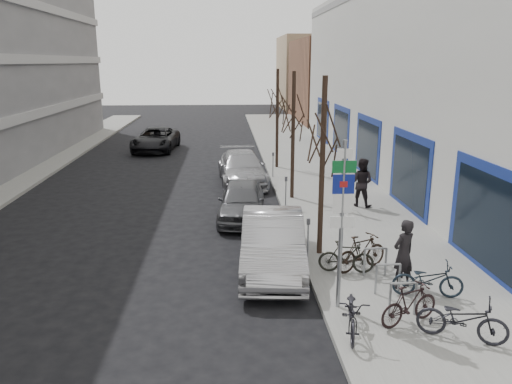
{
  "coord_description": "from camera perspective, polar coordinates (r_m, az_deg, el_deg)",
  "views": [
    {
      "loc": [
        -0.24,
        -10.81,
        5.88
      ],
      "look_at": [
        0.66,
        3.96,
        2.0
      ],
      "focal_mm": 35.0,
      "sensor_mm": 36.0,
      "label": 1
    }
  ],
  "objects": [
    {
      "name": "bike_far_inner",
      "position": [
        14.43,
        11.94,
        -6.72
      ],
      "size": [
        1.82,
        1.27,
        1.08
      ],
      "primitive_type": "imported",
      "rotation": [
        0.0,
        0.0,
        2.03
      ],
      "color": "black",
      "rests_on": "sidewalk_east"
    },
    {
      "name": "parked_car_front",
      "position": [
        14.45,
        1.93,
        -5.79
      ],
      "size": [
        2.13,
        5.12,
        1.65
      ],
      "primitive_type": "imported",
      "rotation": [
        0.0,
        0.0,
        -0.08
      ],
      "color": "#9E9EA3",
      "rests_on": "ground"
    },
    {
      "name": "bike_mid_curb",
      "position": [
        13.32,
        19.07,
        -9.13
      ],
      "size": [
        1.82,
        0.84,
        1.07
      ],
      "primitive_type": "imported",
      "rotation": [
        0.0,
        0.0,
        1.39
      ],
      "color": "black",
      "rests_on": "sidewalk_east"
    },
    {
      "name": "tree_near",
      "position": [
        14.69,
        7.73,
        7.62
      ],
      "size": [
        1.8,
        1.8,
        5.5
      ],
      "color": "black",
      "rests_on": "ground"
    },
    {
      "name": "bike_near_left",
      "position": [
        11.25,
        11.0,
        -13.05
      ],
      "size": [
        0.89,
        1.85,
        1.09
      ],
      "primitive_type": "imported",
      "rotation": [
        0.0,
        0.0,
        -0.21
      ],
      "color": "black",
      "rests_on": "sidewalk_east"
    },
    {
      "name": "bike_far_curb",
      "position": [
        11.63,
        22.54,
        -12.89
      ],
      "size": [
        1.91,
        1.29,
        1.13
      ],
      "primitive_type": "imported",
      "rotation": [
        0.0,
        0.0,
        1.13
      ],
      "color": "black",
      "rests_on": "sidewalk_east"
    },
    {
      "name": "meter_back",
      "position": [
        25.41,
        1.96,
        3.43
      ],
      "size": [
        0.1,
        0.08,
        1.27
      ],
      "color": "gray",
      "rests_on": "sidewalk_east"
    },
    {
      "name": "bike_rack",
      "position": [
        13.18,
        14.85,
        -9.16
      ],
      "size": [
        0.66,
        2.26,
        0.83
      ],
      "color": "gray",
      "rests_on": "sidewalk_east"
    },
    {
      "name": "highway_sign_pole",
      "position": [
        11.63,
        9.79,
        -2.64
      ],
      "size": [
        0.55,
        0.1,
        4.2
      ],
      "color": "gray",
      "rests_on": "ground"
    },
    {
      "name": "tan_building_far",
      "position": [
        67.24,
        8.51,
        13.37
      ],
      "size": [
        13.0,
        12.0,
        9.0
      ],
      "primitive_type": "cube",
      "color": "#937A5B",
      "rests_on": "ground"
    },
    {
      "name": "bike_mid_inner",
      "position": [
        14.21,
        10.27,
        -7.27
      ],
      "size": [
        1.61,
        0.75,
        0.94
      ],
      "primitive_type": "imported",
      "rotation": [
        0.0,
        0.0,
        1.37
      ],
      "color": "black",
      "rests_on": "sidewalk_east"
    },
    {
      "name": "tree_far",
      "position": [
        27.51,
        2.47,
        10.99
      ],
      "size": [
        1.8,
        1.8,
        5.5
      ],
      "color": "black",
      "rests_on": "ground"
    },
    {
      "name": "lane_car",
      "position": [
        34.61,
        -11.38,
        5.93
      ],
      "size": [
        3.0,
        5.73,
        1.54
      ],
      "primitive_type": "imported",
      "rotation": [
        0.0,
        0.0,
        -0.08
      ],
      "color": "black",
      "rests_on": "ground"
    },
    {
      "name": "ground",
      "position": [
        12.31,
        -2.02,
        -13.86
      ],
      "size": [
        120.0,
        120.0,
        0.0
      ],
      "primitive_type": "plane",
      "color": "black",
      "rests_on": "ground"
    },
    {
      "name": "brick_building_far",
      "position": [
        52.54,
        11.36,
        12.38
      ],
      "size": [
        12.0,
        14.0,
        8.0
      ],
      "primitive_type": "cube",
      "color": "brown",
      "rests_on": "ground"
    },
    {
      "name": "bike_near_right",
      "position": [
        11.91,
        17.14,
        -12.12
      ],
      "size": [
        1.67,
        1.07,
        0.98
      ],
      "primitive_type": "imported",
      "rotation": [
        0.0,
        0.0,
        1.97
      ],
      "color": "black",
      "rests_on": "sidewalk_east"
    },
    {
      "name": "meter_front",
      "position": [
        14.87,
        5.97,
        -4.89
      ],
      "size": [
        0.1,
        0.08,
        1.27
      ],
      "color": "gray",
      "rests_on": "sidewalk_east"
    },
    {
      "name": "tree_mid",
      "position": [
        21.07,
        4.31,
        9.82
      ],
      "size": [
        1.8,
        1.8,
        5.5
      ],
      "color": "black",
      "rests_on": "ground"
    },
    {
      "name": "pedestrian_near",
      "position": [
        13.5,
        16.5,
        -6.8
      ],
      "size": [
        0.8,
        0.71,
        1.85
      ],
      "primitive_type": "imported",
      "rotation": [
        0.0,
        0.0,
        3.62
      ],
      "color": "black",
      "rests_on": "sidewalk_east"
    },
    {
      "name": "parked_car_mid",
      "position": [
        19.04,
        -1.63,
        -1.02
      ],
      "size": [
        2.05,
        4.36,
        1.44
      ],
      "primitive_type": "imported",
      "rotation": [
        0.0,
        0.0,
        -0.08
      ],
      "color": "#4E4F53",
      "rests_on": "ground"
    },
    {
      "name": "meter_mid",
      "position": [
        20.08,
        3.44,
        0.36
      ],
      "size": [
        0.1,
        0.08,
        1.27
      ],
      "color": "gray",
      "rests_on": "sidewalk_east"
    },
    {
      "name": "parked_car_back",
      "position": [
        24.67,
        -1.61,
        2.75
      ],
      "size": [
        2.53,
        5.48,
        1.55
      ],
      "primitive_type": "imported",
      "rotation": [
        0.0,
        0.0,
        0.07
      ],
      "color": "#96969B",
      "rests_on": "ground"
    },
    {
      "name": "pedestrian_far",
      "position": [
        20.62,
        11.95,
        1.13
      ],
      "size": [
        0.89,
        0.82,
        2.01
      ],
      "primitive_type": "imported",
      "rotation": [
        0.0,
        0.0,
        2.56
      ],
      "color": "black",
      "rests_on": "sidewalk_east"
    },
    {
      "name": "sidewalk_east",
      "position": [
        22.12,
        9.0,
        -0.7
      ],
      "size": [
        5.0,
        70.0,
        0.15
      ],
      "primitive_type": "cube",
      "color": "slate",
      "rests_on": "ground"
    }
  ]
}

